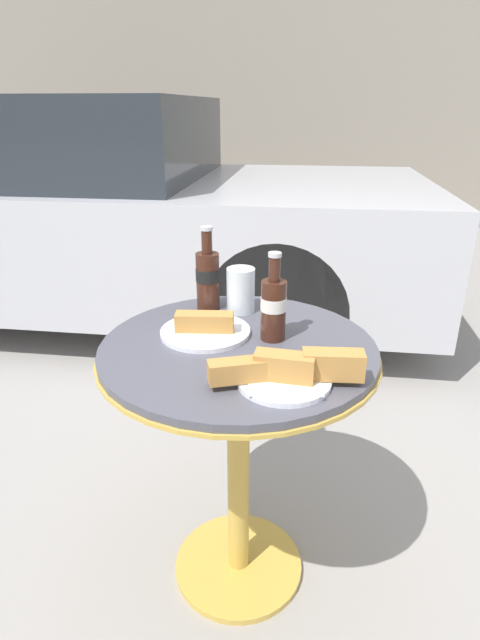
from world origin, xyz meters
The scene contains 9 objects.
ground_plane centered at (0.00, 0.00, 0.00)m, with size 30.00×30.00×0.00m, color gray.
building_facade centered at (0.00, 5.09, 2.25)m, with size 16.00×0.24×4.50m.
bistro_table centered at (0.00, 0.00, 0.58)m, with size 0.69×0.69×0.76m.
cola_bottle_left centered at (0.08, 0.04, 0.84)m, with size 0.06×0.06×0.22m.
cola_bottle_right centered at (-0.12, 0.22, 0.85)m, with size 0.07×0.07×0.24m.
drinking_glass centered at (-0.02, 0.22, 0.81)m, with size 0.08×0.08×0.13m.
lunch_plate_near centered at (-0.09, 0.05, 0.77)m, with size 0.23×0.23×0.06m.
lunch_plate_far centered at (0.13, -0.17, 0.79)m, with size 0.33×0.20×0.07m.
parked_car centered at (-1.43, 2.02, 0.65)m, with size 4.54×1.74×1.35m.
Camera 1 is at (0.15, -1.09, 1.29)m, focal length 28.00 mm.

